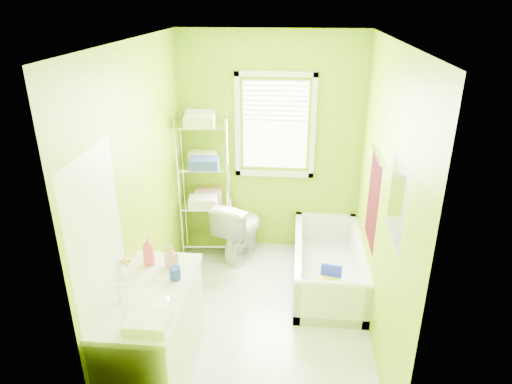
# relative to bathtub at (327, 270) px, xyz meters

# --- Properties ---
(ground) EXTENTS (2.90, 2.90, 0.00)m
(ground) POSITION_rel_bathtub_xyz_m (-0.69, -0.65, -0.16)
(ground) COLOR silver
(ground) RESTS_ON ground
(room_envelope) EXTENTS (2.14, 2.94, 2.62)m
(room_envelope) POSITION_rel_bathtub_xyz_m (-0.69, -0.65, 1.39)
(room_envelope) COLOR #7DA708
(room_envelope) RESTS_ON ground
(window) EXTENTS (0.92, 0.05, 1.22)m
(window) POSITION_rel_bathtub_xyz_m (-0.64, 0.77, 1.45)
(window) COLOR white
(window) RESTS_ON ground
(door) EXTENTS (0.09, 0.80, 2.00)m
(door) POSITION_rel_bathtub_xyz_m (-1.73, -1.65, 0.84)
(door) COLOR white
(door) RESTS_ON ground
(right_wall_decor) EXTENTS (0.04, 1.48, 1.17)m
(right_wall_decor) POSITION_rel_bathtub_xyz_m (0.35, -0.67, 1.16)
(right_wall_decor) COLOR #3D0709
(right_wall_decor) RESTS_ON ground
(bathtub) EXTENTS (0.72, 1.55, 0.50)m
(bathtub) POSITION_rel_bathtub_xyz_m (0.00, 0.00, 0.00)
(bathtub) COLOR white
(bathtub) RESTS_ON ground
(toilet) EXTENTS (0.63, 0.82, 0.74)m
(toilet) POSITION_rel_bathtub_xyz_m (-1.02, 0.48, 0.21)
(toilet) COLOR white
(toilet) RESTS_ON ground
(vanity) EXTENTS (0.59, 1.14, 1.11)m
(vanity) POSITION_rel_bathtub_xyz_m (-1.46, -1.50, 0.30)
(vanity) COLOR white
(vanity) RESTS_ON ground
(wire_shelf_unit) EXTENTS (0.61, 0.49, 1.73)m
(wire_shelf_unit) POSITION_rel_bathtub_xyz_m (-1.42, 0.55, 0.90)
(wire_shelf_unit) COLOR silver
(wire_shelf_unit) RESTS_ON ground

